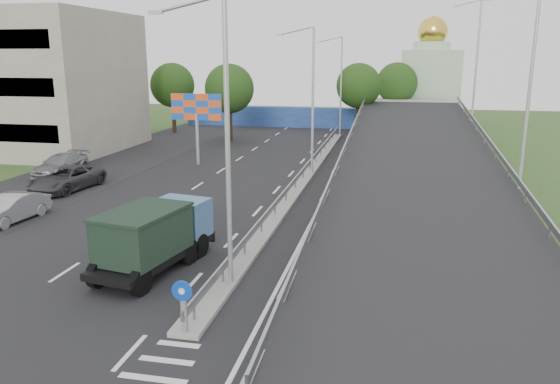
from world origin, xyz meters
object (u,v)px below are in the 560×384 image
(parked_car_b, at_px, (11,208))
(parked_car_c, at_px, (67,179))
(sign_bollard, at_px, (183,306))
(church, at_px, (430,81))
(billboard, at_px, (196,111))
(lamp_post_near, at_px, (222,130))
(lamp_post_mid, at_px, (310,93))
(dump_truck, at_px, (155,234))
(lamp_post_far, at_px, (339,81))
(parked_car_d, at_px, (60,165))

(parked_car_b, relative_size, parked_car_c, 0.80)
(sign_bollard, relative_size, parked_car_b, 0.39)
(church, distance_m, billboard, 37.23)
(parked_car_c, bearing_deg, parked_car_b, -73.82)
(lamp_post_near, height_order, church, church)
(billboard, xyz_separation_m, parked_car_c, (-5.23, -9.67, -3.43))
(lamp_post_mid, xyz_separation_m, church, (9.89, 34.00, -0.50))
(sign_bollard, distance_m, dump_truck, 5.89)
(sign_bollard, bearing_deg, dump_truck, 122.26)
(sign_bollard, distance_m, lamp_post_mid, 24.30)
(lamp_post_far, bearing_deg, church, 54.76)
(parked_car_d, bearing_deg, sign_bollard, -47.98)
(lamp_post_mid, distance_m, church, 35.41)
(lamp_post_near, xyz_separation_m, lamp_post_mid, (0.00, 20.00, 0.00))
(lamp_post_near, relative_size, lamp_post_mid, 1.00)
(lamp_post_near, relative_size, billboard, 1.83)
(parked_car_d, bearing_deg, lamp_post_near, -41.80)
(dump_truck, bearing_deg, parked_car_d, 143.31)
(lamp_post_near, bearing_deg, parked_car_b, 156.97)
(lamp_post_mid, height_order, parked_car_c, lamp_post_mid)
(lamp_post_near, height_order, parked_car_c, lamp_post_near)
(lamp_post_near, relative_size, dump_truck, 1.61)
(lamp_post_mid, height_order, parked_car_d, lamp_post_mid)
(lamp_post_mid, distance_m, lamp_post_far, 20.00)
(lamp_post_mid, bearing_deg, sign_bollard, -90.26)
(parked_car_b, bearing_deg, sign_bollard, -30.12)
(sign_bollard, distance_m, parked_car_b, 16.13)
(dump_truck, bearing_deg, billboard, 116.06)
(lamp_post_far, xyz_separation_m, billboard, (-9.11, -18.00, -1.62))
(sign_bollard, xyz_separation_m, parked_car_c, (-14.23, 16.16, -0.28))
(lamp_post_mid, xyz_separation_m, billboard, (-9.11, 2.00, -1.62))
(dump_truck, xyz_separation_m, parked_car_b, (-9.94, 4.47, -0.75))
(billboard, distance_m, parked_car_b, 17.25)
(parked_car_b, bearing_deg, parked_car_d, 117.11)
(lamp_post_near, height_order, billboard, lamp_post_near)
(dump_truck, distance_m, parked_car_b, 10.93)
(lamp_post_near, relative_size, parked_car_b, 2.34)
(sign_bollard, xyz_separation_m, lamp_post_far, (0.11, 43.83, 4.77))
(lamp_post_far, distance_m, parked_car_c, 31.57)
(lamp_post_mid, bearing_deg, parked_car_b, -132.50)
(lamp_post_mid, distance_m, dump_truck, 19.63)
(church, distance_m, parked_car_d, 46.73)
(lamp_post_mid, relative_size, parked_car_d, 1.99)
(parked_car_d, bearing_deg, dump_truck, -45.63)
(lamp_post_far, bearing_deg, sign_bollard, -90.14)
(billboard, bearing_deg, sign_bollard, -70.79)
(lamp_post_mid, distance_m, parked_car_d, 18.49)
(lamp_post_mid, bearing_deg, lamp_post_far, 90.00)
(sign_bollard, distance_m, church, 58.84)
(dump_truck, height_order, parked_car_d, dump_truck)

